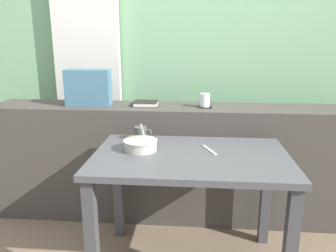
% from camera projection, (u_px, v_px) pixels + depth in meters
% --- Properties ---
extents(outdoor_backdrop, '(4.80, 0.08, 2.80)m').
position_uv_depth(outdoor_backdrop, '(185.00, 31.00, 2.78)').
color(outdoor_backdrop, '#7AAD7F').
rests_on(outdoor_backdrop, ground).
extents(curtain_left_panel, '(0.56, 0.06, 2.50)m').
position_uv_depth(curtain_left_panel, '(87.00, 49.00, 2.79)').
color(curtain_left_panel, silver).
rests_on(curtain_left_panel, ground).
extents(dark_console_ledge, '(2.80, 0.38, 0.86)m').
position_uv_depth(dark_console_ledge, '(181.00, 162.00, 2.50)').
color(dark_console_ledge, '#423D38').
rests_on(dark_console_ledge, ground).
extents(breakfast_table, '(1.09, 0.69, 0.72)m').
position_uv_depth(breakfast_table, '(191.00, 174.00, 1.86)').
color(breakfast_table, '#414145').
rests_on(breakfast_table, ground).
extents(coaster_square, '(0.10, 0.10, 0.00)m').
position_uv_depth(coaster_square, '(205.00, 107.00, 2.36)').
color(coaster_square, black).
rests_on(coaster_square, dark_console_ledge).
extents(juice_glass, '(0.07, 0.07, 0.09)m').
position_uv_depth(juice_glass, '(205.00, 101.00, 2.35)').
color(juice_glass, white).
rests_on(juice_glass, coaster_square).
extents(closed_book, '(0.18, 0.15, 0.03)m').
position_uv_depth(closed_book, '(146.00, 103.00, 2.42)').
color(closed_book, black).
rests_on(closed_book, dark_console_ledge).
extents(throw_pillow, '(0.33, 0.16, 0.26)m').
position_uv_depth(throw_pillow, '(88.00, 87.00, 2.42)').
color(throw_pillow, '#426B84').
rests_on(throw_pillow, dark_console_ledge).
extents(soup_bowl, '(0.20, 0.20, 0.16)m').
position_uv_depth(soup_bowl, '(141.00, 145.00, 1.89)').
color(soup_bowl, '#BCB7A8').
rests_on(soup_bowl, breakfast_table).
extents(fork_utensil, '(0.08, 0.16, 0.01)m').
position_uv_depth(fork_utensil, '(209.00, 150.00, 1.90)').
color(fork_utensil, silver).
rests_on(fork_utensil, breakfast_table).
extents(ceramic_mug, '(0.11, 0.08, 0.08)m').
position_uv_depth(ceramic_mug, '(141.00, 133.00, 2.08)').
color(ceramic_mug, '#4C4C4C').
rests_on(ceramic_mug, breakfast_table).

